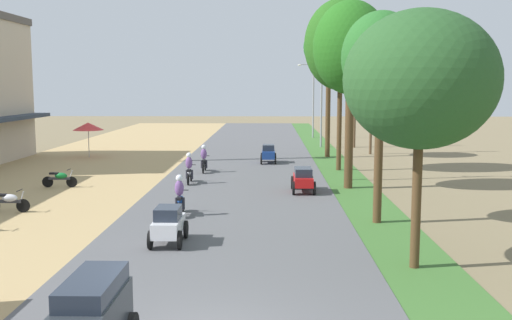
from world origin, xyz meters
name	(u,v)px	position (x,y,z in m)	size (l,w,h in m)	color
parked_motorbike_second	(9,201)	(-9.28, 12.26, 0.55)	(1.80, 0.54, 0.94)	black
parked_motorbike_third	(60,178)	(-9.28, 18.27, 0.55)	(1.80, 0.54, 0.94)	black
vendor_umbrella	(88,126)	(-11.68, 31.03, 2.31)	(2.20, 2.20, 2.52)	#99999E
median_tree_nearest	(421,80)	(5.55, 5.21, 5.38)	(4.27, 4.27, 7.27)	#4C351E
median_tree_second	(381,59)	(5.50, 10.81, 6.19)	(2.93, 2.93, 7.90)	#4C351E
median_tree_third	(351,49)	(5.42, 18.42, 7.04)	(3.76, 3.76, 9.36)	#4C351E
median_tree_fourth	(341,45)	(5.69, 24.86, 7.66)	(4.39, 4.39, 10.35)	#4C351E
median_tree_fifth	(329,48)	(5.66, 31.66, 7.88)	(3.64, 3.64, 9.59)	#4C351E
streetlamp_near	(350,100)	(5.80, 21.04, 4.43)	(3.16, 0.20, 7.56)	gray
streetlamp_mid	(322,90)	(5.80, 38.64, 4.85)	(3.16, 0.20, 8.38)	gray
streetlamp_far	(313,95)	(5.80, 47.76, 4.35)	(3.16, 0.20, 7.40)	gray
utility_pole_near	(355,95)	(8.64, 38.80, 4.42)	(1.80, 0.20, 8.47)	brown
utility_pole_far	(372,92)	(9.18, 33.90, 4.73)	(1.80, 0.20, 9.07)	brown
car_van_charcoal	(92,317)	(-1.85, -0.98, 1.02)	(1.19, 2.41, 1.67)	#282D33
car_hatchback_white	(168,224)	(-1.90, 7.55, 0.75)	(1.04, 2.00, 1.23)	silver
car_sedan_red	(303,178)	(3.05, 17.14, 0.74)	(1.10, 2.26, 1.19)	red
car_hatchback_blue	(268,153)	(1.36, 27.99, 0.75)	(1.04, 2.00, 1.23)	navy
motorbike_foreground_rider	(180,196)	(-2.16, 11.79, 0.86)	(0.54, 1.80, 1.66)	black
motorbike_ahead_second	(189,169)	(-2.82, 19.54, 0.86)	(0.54, 1.80, 1.66)	black
motorbike_ahead_third	(204,159)	(-2.49, 23.63, 0.86)	(0.54, 1.80, 1.66)	black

